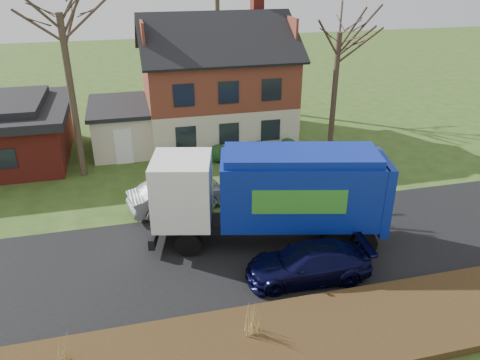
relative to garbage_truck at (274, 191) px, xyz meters
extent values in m
plane|color=#314918|center=(-1.71, -0.56, -2.37)|extent=(120.00, 120.00, 0.00)
cube|color=black|center=(-1.71, -0.56, -2.36)|extent=(80.00, 7.00, 0.02)
cube|color=#301F10|center=(-1.71, -5.86, -2.22)|extent=(80.00, 3.50, 0.30)
cube|color=beige|center=(0.29, 13.44, -1.02)|extent=(9.00, 7.50, 2.70)
cube|color=#5E291B|center=(0.29, 13.44, 1.73)|extent=(9.00, 7.50, 2.80)
cube|color=maroon|center=(3.29, 14.44, 6.09)|extent=(0.70, 0.90, 1.60)
cube|color=beige|center=(-5.91, 12.94, -1.07)|extent=(3.50, 5.50, 2.60)
cube|color=black|center=(-5.91, 12.94, 0.35)|extent=(3.90, 5.90, 0.24)
cylinder|color=black|center=(-3.66, -0.21, -1.84)|extent=(1.11, 0.59, 1.06)
cylinder|color=black|center=(-3.15, 1.86, -1.84)|extent=(1.11, 0.59, 1.06)
cylinder|color=black|center=(1.96, -1.58, -1.84)|extent=(1.11, 0.59, 1.06)
cylinder|color=black|center=(2.47, 0.50, -1.84)|extent=(1.11, 0.59, 1.06)
cylinder|color=black|center=(3.25, -1.89, -1.84)|extent=(1.11, 0.59, 1.06)
cylinder|color=black|center=(3.75, 0.18, -1.84)|extent=(1.11, 0.59, 1.06)
cube|color=black|center=(0.05, -0.01, -1.51)|extent=(8.77, 3.25, 0.36)
cube|color=white|center=(-3.65, 0.89, 0.07)|extent=(2.87, 3.02, 2.74)
cube|color=black|center=(-4.73, 1.15, 0.22)|extent=(0.61, 2.19, 0.91)
cube|color=black|center=(-4.83, 1.18, -1.81)|extent=(0.85, 2.52, 0.46)
cube|color=navy|center=(0.98, -0.24, 0.07)|extent=(6.81, 3.98, 2.74)
cube|color=navy|center=(0.98, -0.24, 1.59)|extent=(6.44, 3.61, 0.30)
cube|color=navy|center=(4.19, -1.02, -0.04)|extent=(0.96, 2.60, 2.94)
cube|color=#34862B|center=(0.53, -1.46, 0.17)|extent=(3.56, 0.90, 1.01)
cube|color=#34862B|center=(1.14, 1.05, 0.17)|extent=(3.56, 0.90, 1.01)
imported|color=#A4A6AC|center=(-3.57, 3.82, -1.60)|extent=(4.87, 2.52, 1.53)
imported|color=black|center=(0.47, -2.82, -1.69)|extent=(4.82, 2.21, 1.37)
cylinder|color=#443528|center=(-8.21, 9.06, 1.95)|extent=(0.36, 0.36, 8.64)
cylinder|color=#402F26|center=(6.70, 9.18, 1.24)|extent=(0.33, 0.33, 7.21)
cylinder|color=#3F3526|center=(2.01, 20.91, 2.22)|extent=(0.35, 0.35, 9.17)
cone|color=#A28647|center=(-7.94, -5.33, -1.57)|extent=(0.04, 0.04, 0.99)
cone|color=#A28647|center=(-8.11, -5.33, -1.57)|extent=(0.04, 0.04, 0.99)
cone|color=#A28647|center=(-7.78, -5.33, -1.57)|extent=(0.04, 0.04, 0.99)
cone|color=#A28647|center=(-7.94, -5.19, -1.57)|extent=(0.04, 0.04, 0.99)
cone|color=#A28647|center=(-7.94, -5.46, -1.57)|extent=(0.04, 0.04, 0.99)
cone|color=tan|center=(-2.39, -5.43, -1.53)|extent=(0.05, 0.05, 1.07)
cone|color=tan|center=(-2.56, -5.43, -1.53)|extent=(0.05, 0.05, 1.07)
cone|color=tan|center=(-2.22, -5.43, -1.53)|extent=(0.05, 0.05, 1.07)
cone|color=tan|center=(-2.39, -5.29, -1.53)|extent=(0.05, 0.05, 1.07)
cone|color=tan|center=(-2.39, -5.56, -1.53)|extent=(0.05, 0.05, 1.07)
camera|label=1|loc=(-5.52, -16.22, 8.54)|focal=35.00mm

